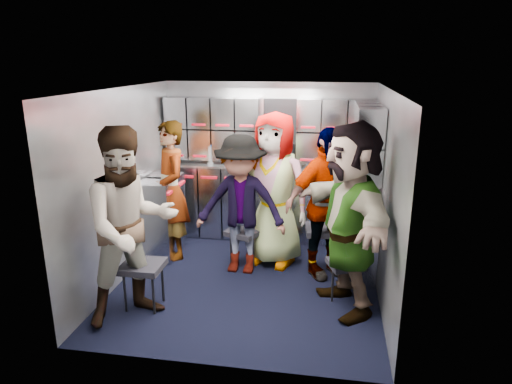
% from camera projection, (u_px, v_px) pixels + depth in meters
% --- Properties ---
extents(floor, '(3.00, 3.00, 0.00)m').
position_uv_depth(floor, '(249.00, 280.00, 5.12)').
color(floor, black).
rests_on(floor, ground).
extents(wall_back, '(2.80, 0.04, 2.10)m').
position_uv_depth(wall_back, '(268.00, 160.00, 6.24)').
color(wall_back, gray).
rests_on(wall_back, ground).
extents(wall_left, '(0.04, 3.00, 2.10)m').
position_uv_depth(wall_left, '(124.00, 185.00, 5.04)').
color(wall_left, gray).
rests_on(wall_left, ground).
extents(wall_right, '(0.04, 3.00, 2.10)m').
position_uv_depth(wall_right, '(384.00, 197.00, 4.60)').
color(wall_right, gray).
rests_on(wall_right, ground).
extents(ceiling, '(2.80, 3.00, 0.02)m').
position_uv_depth(ceiling, '(248.00, 89.00, 4.53)').
color(ceiling, silver).
rests_on(ceiling, wall_back).
extents(cart_bank_back, '(2.68, 0.38, 0.99)m').
position_uv_depth(cart_bank_back, '(265.00, 204.00, 6.20)').
color(cart_bank_back, '#9BA0AB').
rests_on(cart_bank_back, ground).
extents(cart_bank_left, '(0.38, 0.76, 0.99)m').
position_uv_depth(cart_bank_left, '(163.00, 216.00, 5.70)').
color(cart_bank_left, '#9BA0AB').
rests_on(cart_bank_left, ground).
extents(counter, '(2.68, 0.42, 0.03)m').
position_uv_depth(counter, '(266.00, 166.00, 6.05)').
color(counter, '#B2B4B9').
rests_on(counter, cart_bank_back).
extents(locker_bank_back, '(2.68, 0.28, 0.82)m').
position_uv_depth(locker_bank_back, '(267.00, 130.00, 5.98)').
color(locker_bank_back, '#9BA0AB').
rests_on(locker_bank_back, wall_back).
extents(locker_bank_right, '(0.28, 1.00, 0.82)m').
position_uv_depth(locker_bank_right, '(367.00, 141.00, 5.16)').
color(locker_bank_right, '#9BA0AB').
rests_on(locker_bank_right, wall_right).
extents(right_cabinet, '(0.28, 1.20, 1.00)m').
position_uv_depth(right_cabinet, '(362.00, 226.00, 5.35)').
color(right_cabinet, '#9BA0AB').
rests_on(right_cabinet, ground).
extents(coffee_niche, '(0.46, 0.16, 0.84)m').
position_uv_depth(coffee_niche, '(281.00, 131.00, 6.01)').
color(coffee_niche, black).
rests_on(coffee_niche, wall_back).
extents(red_latch_strip, '(2.60, 0.02, 0.03)m').
position_uv_depth(red_latch_strip, '(263.00, 180.00, 5.90)').
color(red_latch_strip, '#A30B1A').
rests_on(red_latch_strip, cart_bank_back).
extents(jump_seat_near_left, '(0.40, 0.38, 0.47)m').
position_uv_depth(jump_seat_near_left, '(143.00, 268.00, 4.47)').
color(jump_seat_near_left, black).
rests_on(jump_seat_near_left, ground).
extents(jump_seat_mid_left, '(0.48, 0.47, 0.43)m').
position_uv_depth(jump_seat_mid_left, '(244.00, 234.00, 5.43)').
color(jump_seat_mid_left, black).
rests_on(jump_seat_mid_left, ground).
extents(jump_seat_center, '(0.48, 0.46, 0.50)m').
position_uv_depth(jump_seat_center, '(275.00, 222.00, 5.66)').
color(jump_seat_center, black).
rests_on(jump_seat_center, ground).
extents(jump_seat_mid_right, '(0.47, 0.45, 0.50)m').
position_uv_depth(jump_seat_mid_right, '(324.00, 232.00, 5.33)').
color(jump_seat_mid_right, black).
rests_on(jump_seat_mid_right, ground).
extents(jump_seat_near_right, '(0.43, 0.42, 0.40)m').
position_uv_depth(jump_seat_near_right, '(346.00, 266.00, 4.66)').
color(jump_seat_near_right, black).
rests_on(jump_seat_near_right, ground).
extents(attendant_standing, '(0.69, 0.74, 1.70)m').
position_uv_depth(attendant_standing, '(171.00, 191.00, 5.53)').
color(attendant_standing, black).
rests_on(attendant_standing, ground).
extents(attendant_arc_a, '(1.13, 1.12, 1.84)m').
position_uv_depth(attendant_arc_a, '(131.00, 226.00, 4.16)').
color(attendant_arc_a, black).
rests_on(attendant_arc_a, ground).
extents(attendant_arc_b, '(1.07, 0.65, 1.60)m').
position_uv_depth(attendant_arc_b, '(241.00, 205.00, 5.14)').
color(attendant_arc_b, black).
rests_on(attendant_arc_b, ground).
extents(attendant_arc_c, '(1.02, 0.81, 1.82)m').
position_uv_depth(attendant_arc_c, '(274.00, 190.00, 5.35)').
color(attendant_arc_c, black).
rests_on(attendant_arc_c, ground).
extents(attendant_arc_d, '(1.05, 0.91, 1.70)m').
position_uv_depth(attendant_arc_d, '(325.00, 203.00, 5.05)').
color(attendant_arc_d, black).
rests_on(attendant_arc_d, ground).
extents(attendant_arc_e, '(1.20, 1.81, 1.87)m').
position_uv_depth(attendant_arc_e, '(350.00, 219.00, 4.33)').
color(attendant_arc_e, black).
rests_on(attendant_arc_e, ground).
extents(bottle_left, '(0.07, 0.07, 0.25)m').
position_uv_depth(bottle_left, '(243.00, 156.00, 6.01)').
color(bottle_left, white).
rests_on(bottle_left, counter).
extents(bottle_mid, '(0.07, 0.07, 0.24)m').
position_uv_depth(bottle_mid, '(210.00, 155.00, 6.08)').
color(bottle_mid, white).
rests_on(bottle_mid, counter).
extents(bottle_right, '(0.06, 0.06, 0.22)m').
position_uv_depth(bottle_right, '(321.00, 160.00, 5.86)').
color(bottle_right, white).
rests_on(bottle_right, counter).
extents(cup_left, '(0.08, 0.08, 0.10)m').
position_uv_depth(cup_left, '(245.00, 162.00, 6.02)').
color(cup_left, tan).
rests_on(cup_left, counter).
extents(cup_right, '(0.08, 0.08, 0.09)m').
position_uv_depth(cup_right, '(362.00, 166.00, 5.78)').
color(cup_right, tan).
rests_on(cup_right, counter).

